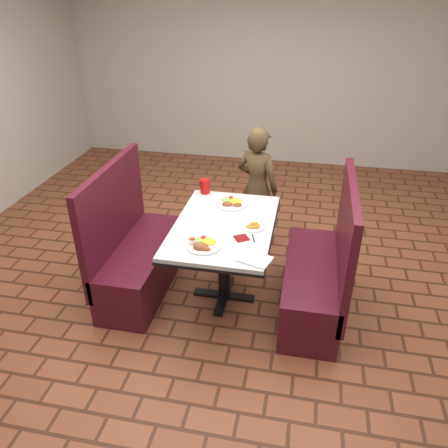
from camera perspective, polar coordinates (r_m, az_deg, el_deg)
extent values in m
plane|color=brown|center=(3.99, 0.00, -9.45)|extent=(7.00, 7.00, 0.00)
cube|color=#B8B6AB|center=(6.67, 6.34, 19.64)|extent=(6.00, 0.04, 2.80)
cube|color=silver|center=(3.57, 0.00, -0.24)|extent=(0.80, 1.20, 0.03)
cube|color=black|center=(3.59, 0.00, -0.63)|extent=(0.81, 1.21, 0.02)
cylinder|color=black|center=(3.77, 0.00, -5.21)|extent=(0.10, 0.10, 0.69)
cube|color=black|center=(3.98, 0.00, -9.29)|extent=(0.55, 0.08, 0.03)
cube|color=black|center=(3.98, 0.00, -9.29)|extent=(0.08, 0.55, 0.03)
cube|color=#49101E|center=(4.04, -10.54, -5.48)|extent=(0.45, 1.20, 0.45)
cube|color=#49101E|center=(3.88, -14.20, 0.74)|extent=(0.06, 1.20, 0.95)
cube|color=#49101E|center=(3.80, 11.26, -8.03)|extent=(0.45, 1.20, 0.45)
cube|color=#49101E|center=(3.55, 15.53, -2.22)|extent=(0.06, 1.20, 0.95)
imported|color=brown|center=(4.51, 4.33, 4.79)|extent=(0.54, 0.46, 1.27)
cylinder|color=white|center=(3.27, -2.64, -2.78)|extent=(0.27, 0.27, 0.02)
ellipsoid|color=gold|center=(3.28, -2.00, -2.03)|extent=(0.11, 0.11, 0.05)
ellipsoid|color=#85BB4B|center=(3.31, -3.29, -1.86)|extent=(0.11, 0.09, 0.04)
cylinder|color=red|center=(3.32, -2.70, -1.70)|extent=(0.04, 0.04, 0.01)
ellipsoid|color=brown|center=(3.21, -3.07, -2.64)|extent=(0.12, 0.09, 0.07)
ellipsoid|color=brown|center=(3.19, -2.34, -3.06)|extent=(0.07, 0.05, 0.04)
cylinder|color=white|center=(3.27, -4.15, -2.29)|extent=(0.06, 0.06, 0.04)
cylinder|color=maroon|center=(3.26, -4.16, -2.01)|extent=(0.05, 0.05, 0.01)
cylinder|color=white|center=(3.87, 1.01, 2.64)|extent=(0.28, 0.28, 0.02)
ellipsoid|color=gold|center=(3.88, 1.56, 3.28)|extent=(0.11, 0.11, 0.05)
ellipsoid|color=#85BB4B|center=(3.91, 0.41, 3.38)|extent=(0.11, 0.09, 0.04)
cylinder|color=red|center=(3.93, 0.91, 3.51)|extent=(0.04, 0.04, 0.01)
ellipsoid|color=brown|center=(3.82, 1.75, 2.63)|extent=(0.08, 0.08, 0.03)
ellipsoid|color=brown|center=(3.82, 0.43, 2.86)|extent=(0.09, 0.07, 0.05)
cylinder|color=white|center=(3.52, 3.90, -0.37)|extent=(0.18, 0.18, 0.01)
cube|color=#5C0D0F|center=(3.37, 2.30, -1.85)|extent=(0.14, 0.14, 0.00)
cube|color=silver|center=(3.37, 3.87, -1.86)|extent=(0.04, 0.12, 0.00)
cylinder|color=red|center=(4.08, -2.50, 4.94)|extent=(0.09, 0.09, 0.13)
cube|color=white|center=(3.12, 4.08, -4.61)|extent=(0.26, 0.23, 0.01)
cube|color=silver|center=(3.23, -2.18, -3.17)|extent=(0.05, 0.15, 0.00)
cube|color=silver|center=(3.25, -2.62, -2.92)|extent=(0.06, 0.15, 0.00)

